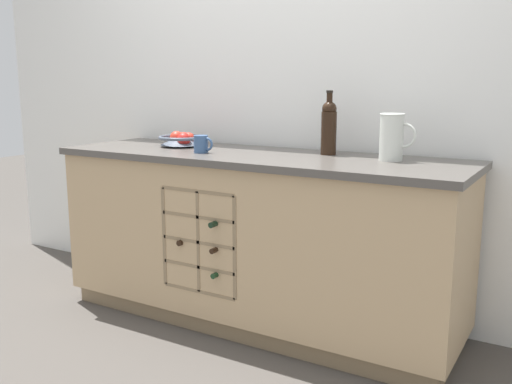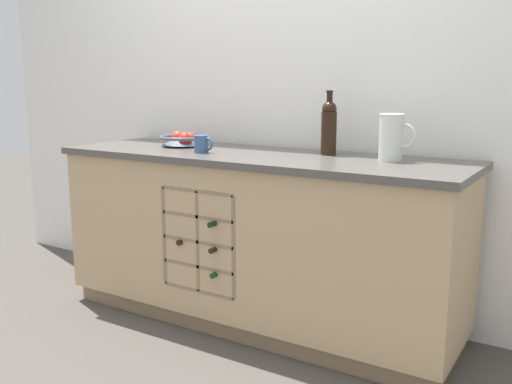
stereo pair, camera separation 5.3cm
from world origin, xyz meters
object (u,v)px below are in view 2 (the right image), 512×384
fruit_bowl (183,139)px  standing_wine_bottle (329,126)px  white_pitcher (392,136)px  ceramic_mug (202,144)px

fruit_bowl → standing_wine_bottle: size_ratio=0.80×
fruit_bowl → white_pitcher: bearing=1.4°
ceramic_mug → standing_wine_bottle: (0.58, 0.26, 0.10)m
white_pitcher → standing_wine_bottle: size_ratio=0.68×
white_pitcher → standing_wine_bottle: standing_wine_bottle is taller
fruit_bowl → ceramic_mug: (0.27, -0.18, 0.00)m
ceramic_mug → standing_wine_bottle: bearing=24.5°
fruit_bowl → ceramic_mug: ceramic_mug is taller
fruit_bowl → standing_wine_bottle: bearing=5.6°
fruit_bowl → standing_wine_bottle: 0.86m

